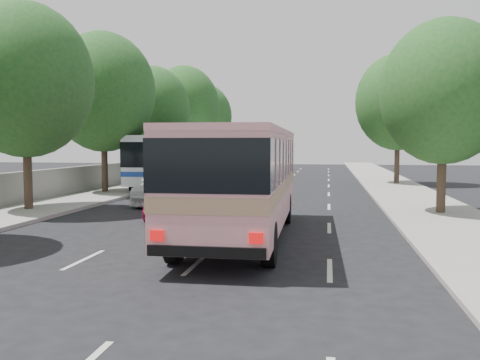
% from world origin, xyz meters
% --- Properties ---
extents(ground, '(120.00, 120.00, 0.00)m').
position_xyz_m(ground, '(0.00, 0.00, 0.00)').
color(ground, black).
rests_on(ground, ground).
extents(sidewalk_left, '(4.00, 90.00, 0.15)m').
position_xyz_m(sidewalk_left, '(-8.50, 20.00, 0.07)').
color(sidewalk_left, '#9E998E').
rests_on(sidewalk_left, ground).
extents(sidewalk_right, '(4.00, 90.00, 0.12)m').
position_xyz_m(sidewalk_right, '(8.50, 20.00, 0.06)').
color(sidewalk_right, '#9E998E').
rests_on(sidewalk_right, ground).
extents(low_wall, '(0.30, 90.00, 1.50)m').
position_xyz_m(low_wall, '(-10.30, 20.00, 0.90)').
color(low_wall, '#9E998E').
rests_on(low_wall, sidewalk_left).
extents(tree_left_b, '(5.70, 5.70, 8.88)m').
position_xyz_m(tree_left_b, '(-8.42, 5.94, 5.82)').
color(tree_left_b, '#38281E').
rests_on(tree_left_b, ground).
extents(tree_left_c, '(6.00, 6.00, 9.35)m').
position_xyz_m(tree_left_c, '(-8.62, 13.94, 6.12)').
color(tree_left_c, '#38281E').
rests_on(tree_left_c, ground).
extents(tree_left_d, '(5.52, 5.52, 8.60)m').
position_xyz_m(tree_left_d, '(-8.52, 21.94, 5.63)').
color(tree_left_d, '#38281E').
rests_on(tree_left_d, ground).
extents(tree_left_e, '(6.30, 6.30, 9.82)m').
position_xyz_m(tree_left_e, '(-8.42, 29.94, 6.43)').
color(tree_left_e, '#38281E').
rests_on(tree_left_e, ground).
extents(tree_left_f, '(5.88, 5.88, 9.16)m').
position_xyz_m(tree_left_f, '(-8.62, 37.94, 6.00)').
color(tree_left_f, '#38281E').
rests_on(tree_left_f, ground).
extents(tree_right_near, '(5.10, 5.10, 7.95)m').
position_xyz_m(tree_right_near, '(8.78, 7.94, 5.20)').
color(tree_right_near, '#38281E').
rests_on(tree_right_near, ground).
extents(tree_right_far, '(6.00, 6.00, 9.35)m').
position_xyz_m(tree_right_far, '(9.08, 23.94, 6.12)').
color(tree_right_far, '#38281E').
rests_on(tree_right_far, ground).
extents(pink_bus, '(2.89, 10.56, 3.35)m').
position_xyz_m(pink_bus, '(1.55, 1.62, 2.09)').
color(pink_bus, '#D5898F').
rests_on(pink_bus, ground).
extents(pink_taxi, '(2.13, 4.29, 1.40)m').
position_xyz_m(pink_taxi, '(-2.00, 5.67, 0.70)').
color(pink_taxi, '#CE115B').
rests_on(pink_taxi, ground).
extents(white_pickup, '(2.52, 5.86, 1.68)m').
position_xyz_m(white_pickup, '(-3.63, 10.26, 0.84)').
color(white_pickup, white).
rests_on(white_pickup, ground).
extents(tour_coach_front, '(2.94, 11.47, 3.40)m').
position_xyz_m(tour_coach_front, '(-6.30, 18.67, 2.05)').
color(tour_coach_front, silver).
rests_on(tour_coach_front, ground).
extents(tour_coach_rear, '(3.10, 11.84, 3.51)m').
position_xyz_m(tour_coach_rear, '(-5.88, 30.67, 2.11)').
color(tour_coach_rear, white).
rests_on(tour_coach_rear, ground).
extents(taxi_roof_sign, '(0.57, 0.24, 0.18)m').
position_xyz_m(taxi_roof_sign, '(-2.00, 5.67, 1.49)').
color(taxi_roof_sign, silver).
rests_on(taxi_roof_sign, pink_taxi).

